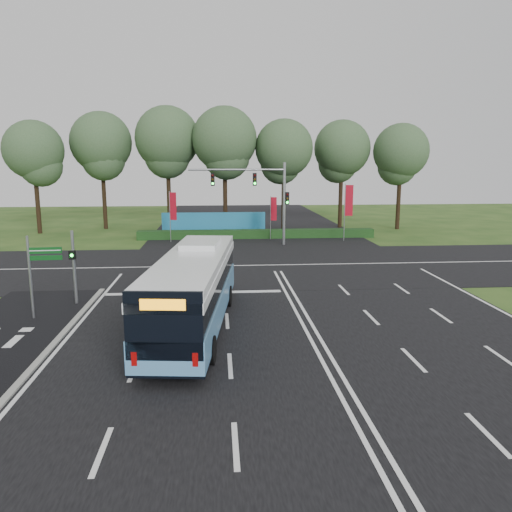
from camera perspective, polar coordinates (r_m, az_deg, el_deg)
The scene contains 14 objects.
ground at distance 22.87m, azimuth 5.04°, elevation -7.29°, with size 120.00×120.00×0.00m, color #254717.
road_main at distance 22.87m, azimuth 5.04°, elevation -7.25°, with size 20.00×120.00×0.04m, color black.
road_cross at distance 34.37m, azimuth 1.76°, elevation -1.07°, with size 120.00×14.00×0.05m, color black.
kerb_strip at distance 20.75m, azimuth -22.56°, elevation -9.85°, with size 0.25×18.00×0.12m, color gray.
city_bus at distance 21.32m, azimuth -7.12°, elevation -3.82°, with size 3.79×12.20×3.45m.
pedestrian_signal at distance 26.24m, azimuth -20.11°, elevation -0.95°, with size 0.32×0.43×3.74m.
street_sign at distance 24.39m, azimuth -23.72°, elevation -1.14°, with size 1.49×0.18×3.84m.
banner_flag_left at distance 44.41m, azimuth -9.55°, elevation 5.29°, with size 0.63×0.28×4.53m.
banner_flag_mid at distance 45.60m, azimuth 1.95°, elevation 5.14°, with size 0.59×0.06×3.97m.
banner_flag_right at distance 45.38m, azimuth 10.45°, elevation 5.84°, with size 0.76×0.08×5.13m.
traffic_light_gantry at distance 42.19m, azimuth 0.82°, elevation 7.49°, with size 8.41×0.28×7.00m.
hedge at distance 46.57m, azimuth 0.10°, elevation 2.52°, with size 22.00×1.20×0.80m, color #153312.
blue_hoarding at distance 48.81m, azimuth -4.83°, elevation 3.70°, with size 10.00×0.30×2.20m, color teal.
eucalyptus_row at distance 52.13m, azimuth -4.47°, elevation 12.56°, with size 42.47×9.19×12.69m.
Camera 1 is at (-3.68, -21.44, 7.07)m, focal length 35.00 mm.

